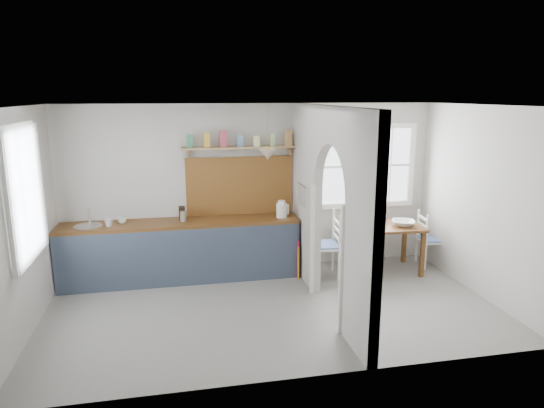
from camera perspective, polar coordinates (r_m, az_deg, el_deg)
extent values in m
cube|color=gray|center=(6.47, 0.16, -12.20)|extent=(5.80, 3.20, 0.01)
cube|color=#B7B6B3|center=(5.86, 0.18, 11.49)|extent=(5.80, 3.20, 0.01)
cube|color=#B7B6B3|center=(7.57, -2.29, 1.88)|extent=(5.80, 0.01, 2.60)
cube|color=#B7B6B3|center=(4.54, 4.28, -5.67)|extent=(5.80, 0.01, 2.60)
cube|color=#B7B6B3|center=(6.16, -27.31, -2.13)|extent=(0.01, 3.20, 2.60)
cube|color=#B7B6B3|center=(7.19, 23.43, 0.23)|extent=(0.01, 3.20, 2.60)
cube|color=#B7B6B3|center=(5.12, 10.63, -3.70)|extent=(0.12, 0.80, 2.60)
cube|color=#B7B6B3|center=(7.14, 4.04, 1.19)|extent=(0.12, 1.20, 2.60)
cube|color=#B7B6B3|center=(5.89, 7.30, 6.27)|extent=(0.12, 1.20, 1.05)
cube|color=#5F3812|center=(7.28, -10.69, -2.21)|extent=(3.50, 0.60, 0.05)
cube|color=#323F53|center=(7.14, -10.49, -6.29)|extent=(3.50, 0.03, 0.85)
cube|color=black|center=(7.46, -10.55, -5.46)|extent=(3.46, 0.45, 0.85)
cylinder|color=silver|center=(7.38, -20.83, -2.52)|extent=(0.40, 0.40, 0.02)
cube|color=brown|center=(7.51, -3.80, 2.16)|extent=(1.65, 0.03, 0.90)
cube|color=#A97F48|center=(7.34, -3.78, 6.65)|extent=(1.75, 0.20, 0.03)
cube|color=#2A774D|center=(7.26, -9.67, 7.26)|extent=(0.09, 0.09, 0.18)
cube|color=gold|center=(7.28, -7.70, 7.34)|extent=(0.09, 0.09, 0.18)
cube|color=#9B3141|center=(7.30, -5.74, 7.40)|extent=(0.09, 0.09, 0.18)
cube|color=teal|center=(7.33, -3.79, 7.46)|extent=(0.09, 0.09, 0.18)
cube|color=#F1F599|center=(7.36, -1.86, 7.51)|extent=(0.09, 0.09, 0.18)
cube|color=#8BBD79|center=(7.41, 0.05, 7.55)|extent=(0.09, 0.09, 0.18)
cube|color=#A9753C|center=(7.46, 1.93, 7.58)|extent=(0.09, 0.09, 0.18)
cone|color=beige|center=(7.07, -0.53, 5.87)|extent=(0.26, 0.26, 0.16)
cylinder|color=silver|center=(7.00, 3.57, 2.21)|extent=(0.02, 0.50, 0.02)
imported|color=silver|center=(7.24, -18.65, -2.09)|extent=(0.16, 0.16, 0.12)
imported|color=beige|center=(7.36, -17.24, -1.82)|extent=(0.14, 0.14, 0.10)
cube|color=black|center=(7.34, -10.54, -1.08)|extent=(0.09, 0.13, 0.20)
cylinder|color=#766D57|center=(7.26, -10.41, -1.42)|extent=(0.12, 0.12, 0.15)
cube|color=#D01442|center=(7.37, 3.06, -6.71)|extent=(0.02, 0.03, 0.61)
cube|color=orange|center=(7.35, 3.11, -6.95)|extent=(0.02, 0.03, 0.52)
imported|color=silver|center=(7.73, 15.20, -2.18)|extent=(0.45, 0.45, 0.09)
imported|color=#64A064|center=(7.52, 12.03, -2.42)|extent=(0.12, 0.12, 0.08)
cylinder|color=#322A2A|center=(7.50, 10.13, -2.65)|extent=(0.25, 0.25, 0.02)
imported|color=#664379|center=(7.85, 12.76, -1.46)|extent=(0.22, 0.22, 0.18)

